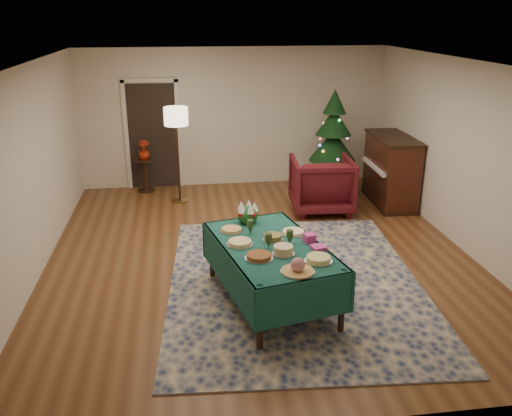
{
  "coord_description": "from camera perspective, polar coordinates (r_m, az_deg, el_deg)",
  "views": [
    {
      "loc": [
        -1.04,
        -7.1,
        3.33
      ],
      "look_at": [
        -0.14,
        -0.67,
        0.96
      ],
      "focal_mm": 38.0,
      "sensor_mm": 36.0,
      "label": 1
    }
  ],
  "objects": [
    {
      "name": "platter_2",
      "position": [
        5.99,
        0.31,
        -5.12
      ],
      "size": [
        0.32,
        0.32,
        0.05
      ],
      "color": "silver",
      "rests_on": "buffet_table"
    },
    {
      "name": "floor_lamp",
      "position": [
        9.76,
        -8.4,
        8.92
      ],
      "size": [
        0.42,
        0.42,
        1.75
      ],
      "color": "#A57F3F",
      "rests_on": "ground"
    },
    {
      "name": "platter_7",
      "position": [
        6.71,
        -2.59,
        -2.31
      ],
      "size": [
        0.29,
        0.29,
        0.04
      ],
      "color": "silver",
      "rests_on": "buffet_table"
    },
    {
      "name": "goblet_2",
      "position": [
        6.22,
        1.33,
        -3.42
      ],
      "size": [
        0.08,
        0.08,
        0.18
      ],
      "color": "#2D471E",
      "rests_on": "buffet_table"
    },
    {
      "name": "platter_6",
      "position": [
        6.65,
        3.96,
        -2.57
      ],
      "size": [
        0.31,
        0.31,
        0.04
      ],
      "color": "silver",
      "rests_on": "buffet_table"
    },
    {
      "name": "gift_box",
      "position": [
        6.42,
        5.64,
        -3.16
      ],
      "size": [
        0.14,
        0.14,
        0.1
      ],
      "primitive_type": "cube",
      "rotation": [
        0.0,
        0.0,
        0.22
      ],
      "color": "#D13A8E",
      "rests_on": "buffet_table"
    },
    {
      "name": "platter_5",
      "position": [
        6.45,
        1.8,
        -3.12
      ],
      "size": [
        0.25,
        0.25,
        0.07
      ],
      "color": "silver",
      "rests_on": "buffet_table"
    },
    {
      "name": "side_table",
      "position": [
        10.75,
        -11.53,
        3.34
      ],
      "size": [
        0.36,
        0.36,
        0.65
      ],
      "color": "black",
      "rests_on": "ground"
    },
    {
      "name": "buffet_table",
      "position": [
        6.4,
        1.58,
        -5.13
      ],
      "size": [
        1.54,
        2.15,
        0.76
      ],
      "color": "black",
      "rests_on": "ground"
    },
    {
      "name": "piano",
      "position": [
        10.1,
        14.0,
        3.8
      ],
      "size": [
        0.73,
        1.46,
        1.24
      ],
      "color": "black",
      "rests_on": "ground"
    },
    {
      "name": "platter_1",
      "position": [
        5.95,
        6.58,
        -5.36
      ],
      "size": [
        0.31,
        0.31,
        0.06
      ],
      "color": "silver",
      "rests_on": "buffet_table"
    },
    {
      "name": "platter_0",
      "position": [
        5.68,
        4.42,
        -6.21
      ],
      "size": [
        0.36,
        0.36,
        0.16
      ],
      "color": "silver",
      "rests_on": "buffet_table"
    },
    {
      "name": "goblet_1",
      "position": [
        6.33,
        3.57,
        -3.03
      ],
      "size": [
        0.08,
        0.08,
        0.18
      ],
      "color": "#2D471E",
      "rests_on": "buffet_table"
    },
    {
      "name": "goblet_0",
      "position": [
        6.61,
        -0.6,
        -1.95
      ],
      "size": [
        0.08,
        0.08,
        0.18
      ],
      "color": "#2D471E",
      "rests_on": "buffet_table"
    },
    {
      "name": "platter_3",
      "position": [
        6.08,
        2.9,
        -4.46
      ],
      "size": [
        0.26,
        0.26,
        0.1
      ],
      "color": "silver",
      "rests_on": "buffet_table"
    },
    {
      "name": "christmas_tree",
      "position": [
        10.42,
        8.06,
        6.32
      ],
      "size": [
        1.18,
        1.18,
        1.99
      ],
      "color": "black",
      "rests_on": "ground"
    },
    {
      "name": "platter_4",
      "position": [
        6.33,
        -1.71,
        -3.69
      ],
      "size": [
        0.32,
        0.32,
        0.05
      ],
      "color": "silver",
      "rests_on": "buffet_table"
    },
    {
      "name": "napkin_stack",
      "position": [
        6.26,
        6.6,
        -4.15
      ],
      "size": [
        0.18,
        0.18,
        0.04
      ],
      "primitive_type": "cube",
      "rotation": [
        0.0,
        0.0,
        0.22
      ],
      "color": "#D73B99",
      "rests_on": "buffet_table"
    },
    {
      "name": "rug",
      "position": [
        7.12,
        4.08,
        -7.8
      ],
      "size": [
        3.49,
        4.42,
        0.02
      ],
      "primitive_type": "cube",
      "rotation": [
        0.0,
        0.0,
        -0.07
      ],
      "color": "#152350",
      "rests_on": "ground"
    },
    {
      "name": "potted_plant",
      "position": [
        10.64,
        -11.69,
        5.59
      ],
      "size": [
        0.21,
        0.37,
        0.21
      ],
      "primitive_type": "imported",
      "color": "#AB240C",
      "rests_on": "side_table"
    },
    {
      "name": "armchair",
      "position": [
        9.5,
        6.92,
        2.76
      ],
      "size": [
        1.1,
        1.04,
        1.06
      ],
      "primitive_type": "imported",
      "rotation": [
        0.0,
        0.0,
        3.07
      ],
      "color": "#4C1015",
      "rests_on": "ground"
    },
    {
      "name": "doorway",
      "position": [
        10.83,
        -10.84,
        7.78
      ],
      "size": [
        1.08,
        0.04,
        2.16
      ],
      "color": "black",
      "rests_on": "ground"
    },
    {
      "name": "centerpiece",
      "position": [
        6.94,
        -0.89,
        -0.54
      ],
      "size": [
        0.27,
        0.27,
        0.31
      ],
      "color": "#1E4C1E",
      "rests_on": "buffet_table"
    },
    {
      "name": "room_shell",
      "position": [
        7.44,
        0.38,
        4.62
      ],
      "size": [
        7.0,
        7.0,
        7.0
      ],
      "color": "#593319",
      "rests_on": "ground"
    }
  ]
}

